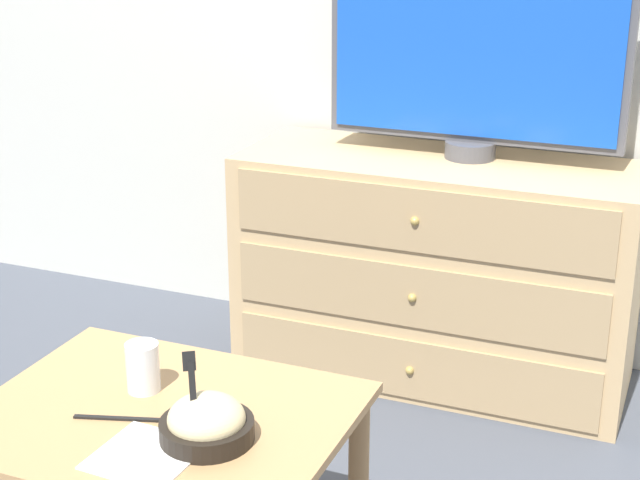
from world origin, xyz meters
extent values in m
plane|color=#474C56|center=(0.00, 0.00, 0.00)|extent=(12.00, 12.00, 0.00)
cube|color=tan|center=(0.12, -0.25, 0.33)|extent=(1.14, 0.44, 0.67)
cube|color=tan|center=(0.12, -0.47, 0.11)|extent=(1.05, 0.01, 0.18)
sphere|color=tan|center=(0.12, -0.48, 0.11)|extent=(0.02, 0.02, 0.02)
cube|color=tan|center=(0.12, -0.47, 0.33)|extent=(1.05, 0.01, 0.18)
sphere|color=tan|center=(0.12, -0.48, 0.33)|extent=(0.02, 0.02, 0.02)
cube|color=tan|center=(0.12, -0.47, 0.56)|extent=(1.05, 0.01, 0.18)
sphere|color=tan|center=(0.12, -0.48, 0.56)|extent=(0.02, 0.02, 0.02)
cylinder|color=#515156|center=(0.20, -0.19, 0.69)|extent=(0.14, 0.14, 0.05)
cube|color=#515156|center=(0.20, -0.19, 0.99)|extent=(0.84, 0.04, 0.54)
cube|color=blue|center=(0.20, -0.21, 0.99)|extent=(0.80, 0.01, 0.50)
cube|color=tan|center=(-0.10, -1.43, 0.42)|extent=(0.72, 0.57, 0.02)
cylinder|color=#9C7549|center=(-0.42, -1.19, 0.21)|extent=(0.04, 0.04, 0.41)
cylinder|color=black|center=(0.03, -1.48, 0.45)|extent=(0.18, 0.18, 0.04)
ellipsoid|color=beige|center=(0.03, -1.48, 0.48)|extent=(0.14, 0.14, 0.09)
cube|color=black|center=(0.02, -1.50, 0.52)|extent=(0.04, 0.05, 0.13)
cube|color=black|center=(0.00, -1.48, 0.58)|extent=(0.03, 0.03, 0.03)
cylinder|color=beige|center=(-0.18, -1.36, 0.46)|extent=(0.06, 0.06, 0.06)
cylinder|color=white|center=(-0.18, -1.36, 0.48)|extent=(0.07, 0.07, 0.10)
cube|color=white|center=(-0.04, -1.58, 0.43)|extent=(0.18, 0.18, 0.00)
cube|color=black|center=(-0.16, -1.48, 0.43)|extent=(0.17, 0.06, 0.01)
camera|label=1|loc=(0.83, -2.87, 1.39)|focal=55.00mm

